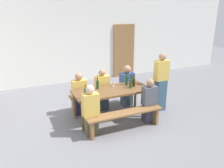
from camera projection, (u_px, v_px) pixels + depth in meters
name	position (u px, v px, depth m)	size (l,w,h in m)	color
ground_plane	(112.00, 117.00, 5.81)	(24.00, 24.00, 0.00)	slate
back_wall	(74.00, 39.00, 8.32)	(14.00, 0.20, 3.20)	silver
wooden_door	(124.00, 51.00, 9.16)	(0.90, 0.06, 2.10)	olive
tasting_table	(112.00, 93.00, 5.60)	(1.92, 0.83, 0.75)	brown
bench_near	(125.00, 116.00, 5.08)	(1.82, 0.30, 0.45)	olive
bench_far	(102.00, 95.00, 6.32)	(1.82, 0.30, 0.45)	olive
wine_bottle_0	(131.00, 83.00, 5.66)	(0.07, 0.07, 0.32)	#234C2D
wine_bottle_1	(127.00, 80.00, 5.90)	(0.07, 0.07, 0.35)	#194723
wine_bottle_2	(97.00, 84.00, 5.62)	(0.07, 0.07, 0.32)	#194723
wine_bottle_3	(86.00, 93.00, 4.96)	(0.07, 0.07, 0.33)	#234C2D
wine_bottle_4	(134.00, 82.00, 5.80)	(0.08, 0.08, 0.31)	#332814
wine_bottle_5	(132.00, 79.00, 6.03)	(0.07, 0.07, 0.31)	#194723
wine_glass_0	(94.00, 87.00, 5.38)	(0.08, 0.08, 0.17)	silver
wine_glass_1	(113.00, 82.00, 5.79)	(0.07, 0.07, 0.17)	silver
seated_guest_near_0	(91.00, 111.00, 4.86)	(0.35, 0.24, 1.15)	brown
seated_guest_near_1	(149.00, 102.00, 5.44)	(0.35, 0.24, 1.09)	#373949
seated_guest_far_0	(80.00, 95.00, 5.87)	(0.37, 0.24, 1.12)	#2D2C54
seated_guest_far_1	(102.00, 91.00, 6.11)	(0.38, 0.24, 1.15)	#303F4A
seated_guest_far_2	(127.00, 86.00, 6.40)	(0.39, 0.24, 1.18)	#3C515C
standing_host	(161.00, 83.00, 6.03)	(0.37, 0.24, 1.58)	#38556B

